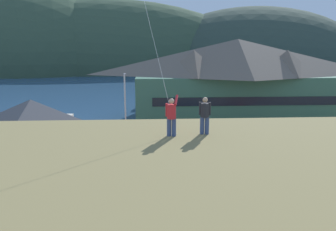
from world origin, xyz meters
TOP-DOWN VIEW (x-y plane):
  - ground_plane at (0.00, 0.00)m, footprint 600.00×600.00m
  - parking_lot_pad at (0.00, 5.00)m, footprint 40.00×20.00m
  - bay_water at (0.00, 60.00)m, footprint 360.00×84.00m
  - far_hill_west_ridge at (-47.67, 112.45)m, footprint 87.60×71.22m
  - far_hill_east_peak at (-18.57, 109.56)m, footprint 125.10×54.67m
  - far_hill_center_saddle at (41.55, 111.32)m, footprint 91.34×70.87m
  - harbor_lodge at (10.74, 22.40)m, footprint 29.65×11.93m
  - storage_shed_near_lot at (-12.21, 6.91)m, footprint 6.81×6.34m
  - wharf_dock at (1.09, 33.88)m, footprint 3.20×10.03m
  - moored_boat_wharfside at (-2.26, 31.83)m, footprint 2.45×6.52m
  - parked_car_front_row_end at (8.44, -0.51)m, footprint 4.32×2.31m
  - parked_car_mid_row_far at (-4.04, 5.86)m, footprint 4.21×2.07m
  - parked_car_lone_by_shed at (11.30, 7.59)m, footprint 4.29×2.23m
  - parked_car_back_row_left at (16.08, 6.76)m, footprint 4.22×2.10m
  - parked_car_back_row_right at (3.94, 6.23)m, footprint 4.34×2.33m
  - parked_car_corner_spot at (-8.03, 1.15)m, footprint 4.23×2.12m
  - parked_car_front_row_silver at (-0.47, -0.15)m, footprint 4.25×2.16m
  - parking_light_pole at (-3.97, 10.55)m, footprint 0.24×0.78m
  - person_kite_flyer at (-0.40, -8.41)m, footprint 0.61×0.61m
  - person_companion at (1.15, -8.17)m, footprint 0.54×0.40m

SIDE VIEW (x-z plane):
  - ground_plane at x=0.00m, z-range 0.00..0.00m
  - far_hill_west_ridge at x=-47.67m, z-range -30.55..30.55m
  - far_hill_east_peak at x=-18.57m, z-range -26.84..26.84m
  - far_hill_center_saddle at x=41.55m, z-range -24.58..24.58m
  - bay_water at x=0.00m, z-range 0.00..0.03m
  - parking_lot_pad at x=0.00m, z-range 0.00..0.10m
  - wharf_dock at x=1.09m, z-range 0.00..0.70m
  - moored_boat_wharfside at x=-2.26m, z-range -0.36..1.80m
  - parked_car_front_row_end at x=8.44m, z-range 0.15..1.97m
  - parked_car_mid_row_far at x=-4.04m, z-range 0.15..1.97m
  - parked_car_lone_by_shed at x=11.30m, z-range 0.15..1.97m
  - parked_car_back_row_left at x=16.08m, z-range 0.15..1.97m
  - parked_car_back_row_right at x=3.94m, z-range 0.15..1.97m
  - parked_car_corner_spot at x=-8.03m, z-range 0.15..1.97m
  - parked_car_front_row_silver at x=-0.47m, z-range 0.15..1.97m
  - storage_shed_near_lot at x=-12.21m, z-range 0.11..5.90m
  - parking_light_pole at x=-3.97m, z-range 0.65..8.27m
  - harbor_lodge at x=10.74m, z-range 0.35..11.60m
  - person_companion at x=1.15m, z-range 6.74..8.48m
  - person_kite_flyer at x=-0.40m, z-range 6.70..8.55m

